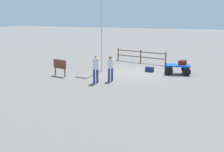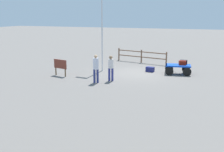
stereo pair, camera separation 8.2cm
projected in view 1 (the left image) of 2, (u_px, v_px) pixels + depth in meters
ground_plane at (138, 73)px, 19.69m from camera, size 120.00×120.00×0.00m
luggage_cart at (177, 68)px, 19.26m from camera, size 1.95×1.41×0.68m
suitcase_olive at (183, 62)px, 19.48m from camera, size 0.52×0.35×0.28m
suitcase_maroon at (182, 63)px, 19.15m from camera, size 0.56×0.45×0.29m
suitcase_navy at (150, 69)px, 20.12m from camera, size 0.64×0.42×0.36m
worker_lead at (96, 67)px, 16.70m from camera, size 0.47×0.47×1.77m
worker_trailing at (111, 66)px, 17.17m from camera, size 0.44×0.44×1.64m
flagpole at (100, 25)px, 19.75m from camera, size 0.92×0.12×5.88m
signboard at (60, 65)px, 18.63m from camera, size 1.12×0.32×1.14m
wooden_fence at (141, 55)px, 23.70m from camera, size 4.67×1.15×1.14m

